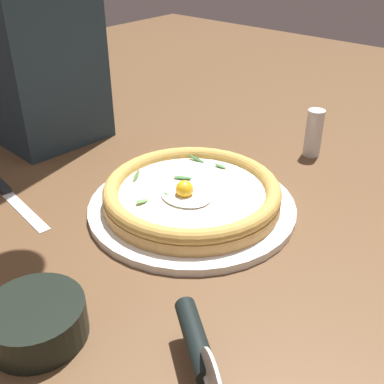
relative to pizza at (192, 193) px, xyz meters
The scene contains 7 objects.
ground_plane 0.06m from the pizza, 150.32° to the right, with size 2.40×2.40×0.03m, color brown.
pizza_plate 0.02m from the pizza, 84.83° to the right, with size 0.32×0.32×0.01m, color white.
pizza is the anchor object (origin of this frame).
side_bowl 0.31m from the pizza, 97.50° to the left, with size 0.11×0.11×0.04m, color black.
pizza_cutter 0.32m from the pizza, 132.33° to the left, with size 0.13×0.10×0.08m.
table_knife 0.31m from the pizza, 32.12° to the left, with size 0.22×0.05×0.01m.
pepper_shaker 0.30m from the pizza, 98.69° to the right, with size 0.03×0.03×0.09m, color silver.
Camera 1 is at (-0.38, 0.49, 0.40)m, focal length 44.11 mm.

